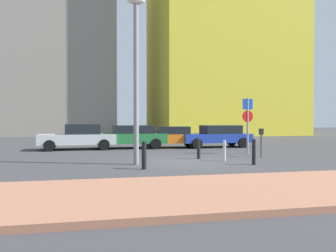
% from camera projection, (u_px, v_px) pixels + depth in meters
% --- Properties ---
extents(ground_plane, '(120.00, 120.00, 0.00)m').
position_uv_depth(ground_plane, '(188.00, 162.00, 14.26)').
color(ground_plane, '#38383A').
extents(sidewalk_brick, '(40.00, 3.93, 0.14)m').
position_uv_depth(sidewalk_brick, '(259.00, 190.00, 8.11)').
color(sidewalk_brick, '#9E664C').
rests_on(sidewalk_brick, ground).
extents(parked_car_silver, '(4.50, 2.15, 1.51)m').
position_uv_depth(parked_car_silver, '(79.00, 137.00, 20.15)').
color(parked_car_silver, '#B7BABF').
rests_on(parked_car_silver, ground).
extents(parked_car_green, '(4.60, 2.09, 1.43)m').
position_uv_depth(parked_car_green, '(130.00, 136.00, 21.04)').
color(parked_car_green, '#237238').
rests_on(parked_car_green, ground).
extents(parked_car_orange, '(4.18, 2.16, 1.35)m').
position_uv_depth(parked_car_orange, '(171.00, 137.00, 21.52)').
color(parked_car_orange, orange).
rests_on(parked_car_orange, ground).
extents(parked_car_blue, '(4.57, 2.03, 1.42)m').
position_uv_depth(parked_car_blue, '(217.00, 136.00, 21.90)').
color(parked_car_blue, '#1E389E').
rests_on(parked_car_blue, ground).
extents(parking_sign_post, '(0.60, 0.10, 2.87)m').
position_uv_depth(parking_sign_post, '(248.00, 119.00, 17.43)').
color(parking_sign_post, gray).
rests_on(parking_sign_post, ground).
extents(parking_meter, '(0.18, 0.14, 1.35)m').
position_uv_depth(parking_meter, '(261.00, 139.00, 15.91)').
color(parking_meter, '#4C4C51').
rests_on(parking_meter, ground).
extents(street_lamp, '(0.70, 0.36, 6.55)m').
position_uv_depth(street_lamp, '(136.00, 65.00, 13.24)').
color(street_lamp, gray).
rests_on(street_lamp, ground).
extents(traffic_bollard_near, '(0.17, 0.17, 0.98)m').
position_uv_depth(traffic_bollard_near, '(144.00, 155.00, 12.01)').
color(traffic_bollard_near, black).
rests_on(traffic_bollard_near, ground).
extents(traffic_bollard_mid, '(0.15, 0.15, 1.00)m').
position_uv_depth(traffic_bollard_mid, '(254.00, 152.00, 13.23)').
color(traffic_bollard_mid, black).
rests_on(traffic_bollard_mid, ground).
extents(traffic_bollard_far, '(0.13, 0.13, 0.89)m').
position_uv_depth(traffic_bollard_far, '(224.00, 151.00, 14.38)').
color(traffic_bollard_far, '#B7B7BC').
rests_on(traffic_bollard_far, ground).
extents(traffic_bollard_edge, '(0.16, 0.16, 0.89)m').
position_uv_depth(traffic_bollard_edge, '(199.00, 149.00, 15.28)').
color(traffic_bollard_edge, black).
rests_on(traffic_bollard_edge, ground).
extents(building_colorful_midrise, '(16.77, 15.54, 26.27)m').
position_uv_depth(building_colorful_midrise, '(219.00, 33.00, 44.08)').
color(building_colorful_midrise, gold).
rests_on(building_colorful_midrise, ground).
extents(building_under_construction, '(12.94, 10.09, 23.11)m').
position_uv_depth(building_under_construction, '(60.00, 40.00, 41.16)').
color(building_under_construction, gray).
rests_on(building_under_construction, ground).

